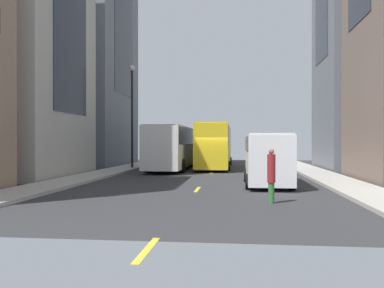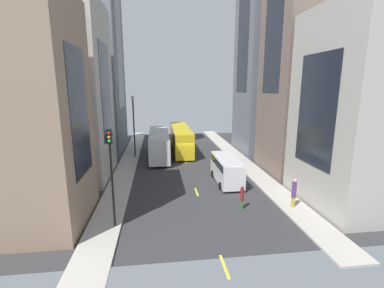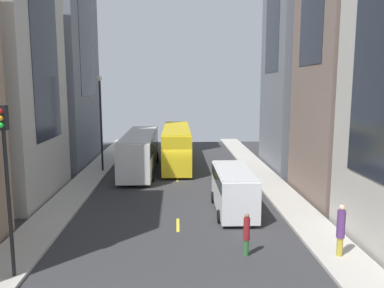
{
  "view_description": "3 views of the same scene",
  "coord_description": "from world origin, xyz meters",
  "px_view_note": "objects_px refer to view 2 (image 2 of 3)",
  "views": [
    {
      "loc": [
        1.81,
        -29.04,
        2.18
      ],
      "look_at": [
        -1.4,
        -0.09,
        2.04
      ],
      "focal_mm": 38.07,
      "sensor_mm": 36.0,
      "label": 1
    },
    {
      "loc": [
        -3.32,
        -33.38,
        9.42
      ],
      "look_at": [
        0.75,
        -1.23,
        2.49
      ],
      "focal_mm": 25.22,
      "sensor_mm": 36.0,
      "label": 2
    },
    {
      "loc": [
        -0.04,
        -30.35,
        7.49
      ],
      "look_at": [
        1.29,
        2.44,
        2.46
      ],
      "focal_mm": 35.85,
      "sensor_mm": 36.0,
      "label": 3
    }
  ],
  "objects_px": {
    "pedestrian_walking_far": "(242,196)",
    "traffic_light_near_corner": "(111,161)",
    "city_bus_white": "(159,142)",
    "streetcar_yellow": "(181,137)",
    "delivery_van_white": "(227,168)",
    "car_blue_0": "(157,136)",
    "pedestrian_waiting_curb": "(294,192)"
  },
  "relations": [
    {
      "from": "delivery_van_white",
      "to": "traffic_light_near_corner",
      "type": "distance_m",
      "value": 12.82
    },
    {
      "from": "pedestrian_walking_far",
      "to": "traffic_light_near_corner",
      "type": "bearing_deg",
      "value": -133.13
    },
    {
      "from": "delivery_van_white",
      "to": "pedestrian_walking_far",
      "type": "relative_size",
      "value": 3.03
    },
    {
      "from": "car_blue_0",
      "to": "pedestrian_walking_far",
      "type": "bearing_deg",
      "value": -76.92
    },
    {
      "from": "city_bus_white",
      "to": "delivery_van_white",
      "type": "bearing_deg",
      "value": -59.91
    },
    {
      "from": "car_blue_0",
      "to": "pedestrian_waiting_curb",
      "type": "distance_m",
      "value": 30.77
    },
    {
      "from": "streetcar_yellow",
      "to": "pedestrian_walking_far",
      "type": "distance_m",
      "value": 20.09
    },
    {
      "from": "delivery_van_white",
      "to": "pedestrian_walking_far",
      "type": "height_order",
      "value": "delivery_van_white"
    },
    {
      "from": "car_blue_0",
      "to": "city_bus_white",
      "type": "bearing_deg",
      "value": -88.35
    },
    {
      "from": "streetcar_yellow",
      "to": "pedestrian_walking_far",
      "type": "xyz_separation_m",
      "value": [
        3.07,
        -19.83,
        -1.08
      ]
    },
    {
      "from": "pedestrian_waiting_curb",
      "to": "pedestrian_walking_far",
      "type": "distance_m",
      "value": 4.04
    },
    {
      "from": "city_bus_white",
      "to": "pedestrian_waiting_curb",
      "type": "xyz_separation_m",
      "value": [
        10.27,
        -17.84,
        -0.63
      ]
    },
    {
      "from": "pedestrian_walking_far",
      "to": "streetcar_yellow",
      "type": "bearing_deg",
      "value": 135.29
    },
    {
      "from": "city_bus_white",
      "to": "pedestrian_walking_far",
      "type": "distance_m",
      "value": 18.48
    },
    {
      "from": "city_bus_white",
      "to": "pedestrian_walking_far",
      "type": "bearing_deg",
      "value": -70.11
    },
    {
      "from": "delivery_van_white",
      "to": "traffic_light_near_corner",
      "type": "xyz_separation_m",
      "value": [
        -9.73,
        -7.73,
        3.17
      ]
    },
    {
      "from": "car_blue_0",
      "to": "pedestrian_walking_far",
      "type": "height_order",
      "value": "pedestrian_walking_far"
    },
    {
      "from": "traffic_light_near_corner",
      "to": "pedestrian_walking_far",
      "type": "bearing_deg",
      "value": 10.37
    },
    {
      "from": "traffic_light_near_corner",
      "to": "car_blue_0",
      "type": "bearing_deg",
      "value": 84.63
    },
    {
      "from": "city_bus_white",
      "to": "traffic_light_near_corner",
      "type": "bearing_deg",
      "value": -99.37
    },
    {
      "from": "pedestrian_waiting_curb",
      "to": "traffic_light_near_corner",
      "type": "xyz_separation_m",
      "value": [
        -13.42,
        -1.24,
        3.31
      ]
    },
    {
      "from": "city_bus_white",
      "to": "pedestrian_waiting_curb",
      "type": "bearing_deg",
      "value": -60.08
    },
    {
      "from": "car_blue_0",
      "to": "traffic_light_near_corner",
      "type": "distance_m",
      "value": 30.49
    },
    {
      "from": "delivery_van_white",
      "to": "pedestrian_walking_far",
      "type": "bearing_deg",
      "value": -92.85
    },
    {
      "from": "streetcar_yellow",
      "to": "delivery_van_white",
      "type": "bearing_deg",
      "value": -76.32
    },
    {
      "from": "city_bus_white",
      "to": "pedestrian_walking_far",
      "type": "height_order",
      "value": "city_bus_white"
    },
    {
      "from": "city_bus_white",
      "to": "streetcar_yellow",
      "type": "distance_m",
      "value": 4.06
    },
    {
      "from": "pedestrian_waiting_curb",
      "to": "delivery_van_white",
      "type": "bearing_deg",
      "value": 90.62
    },
    {
      "from": "city_bus_white",
      "to": "car_blue_0",
      "type": "xyz_separation_m",
      "value": [
        -0.32,
        11.04,
        -1.12
      ]
    },
    {
      "from": "car_blue_0",
      "to": "traffic_light_near_corner",
      "type": "height_order",
      "value": "traffic_light_near_corner"
    },
    {
      "from": "city_bus_white",
      "to": "car_blue_0",
      "type": "relative_size",
      "value": 2.87
    },
    {
      "from": "delivery_van_white",
      "to": "car_blue_0",
      "type": "height_order",
      "value": "delivery_van_white"
    }
  ]
}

